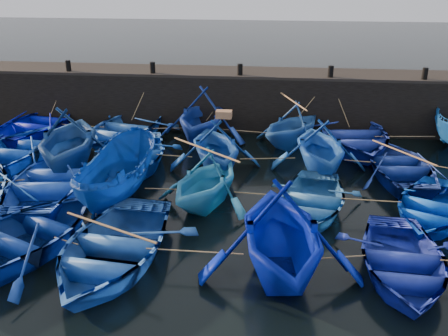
# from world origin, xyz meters

# --- Properties ---
(ground) EXTENTS (120.00, 120.00, 0.00)m
(ground) POSITION_xyz_m (0.00, 0.00, 0.00)
(ground) COLOR black
(ground) RESTS_ON ground
(quay_wall) EXTENTS (26.00, 2.50, 2.50)m
(quay_wall) POSITION_xyz_m (0.00, 10.50, 1.25)
(quay_wall) COLOR black
(quay_wall) RESTS_ON ground
(quay_top) EXTENTS (26.00, 2.50, 0.12)m
(quay_top) POSITION_xyz_m (0.00, 10.50, 2.56)
(quay_top) COLOR black
(quay_top) RESTS_ON quay_wall
(bollard_0) EXTENTS (0.24, 0.24, 0.50)m
(bollard_0) POSITION_xyz_m (-8.00, 9.60, 2.87)
(bollard_0) COLOR black
(bollard_0) RESTS_ON quay_top
(bollard_1) EXTENTS (0.24, 0.24, 0.50)m
(bollard_1) POSITION_xyz_m (-4.00, 9.60, 2.87)
(bollard_1) COLOR black
(bollard_1) RESTS_ON quay_top
(bollard_2) EXTENTS (0.24, 0.24, 0.50)m
(bollard_2) POSITION_xyz_m (0.00, 9.60, 2.87)
(bollard_2) COLOR black
(bollard_2) RESTS_ON quay_top
(bollard_3) EXTENTS (0.24, 0.24, 0.50)m
(bollard_3) POSITION_xyz_m (4.00, 9.60, 2.87)
(bollard_3) COLOR black
(bollard_3) RESTS_ON quay_top
(bollard_4) EXTENTS (0.24, 0.24, 0.50)m
(bollard_4) POSITION_xyz_m (8.00, 9.60, 2.87)
(bollard_4) COLOR black
(bollard_4) RESTS_ON quay_top
(boat_0) EXTENTS (4.50, 5.71, 1.07)m
(boat_0) POSITION_xyz_m (-9.00, 7.94, 0.54)
(boat_0) COLOR #0008A1
(boat_0) RESTS_ON ground
(boat_1) EXTENTS (4.92, 6.06, 1.11)m
(boat_1) POSITION_xyz_m (-4.95, 7.71, 0.55)
(boat_1) COLOR blue
(boat_1) RESTS_ON ground
(boat_2) EXTENTS (4.16, 4.75, 2.38)m
(boat_2) POSITION_xyz_m (-1.50, 8.00, 1.19)
(boat_2) COLOR navy
(boat_2) RESTS_ON ground
(boat_3) EXTENTS (4.72, 4.84, 1.94)m
(boat_3) POSITION_xyz_m (2.38, 7.71, 0.97)
(boat_3) COLOR #255AB2
(boat_3) RESTS_ON ground
(boat_4) EXTENTS (4.75, 6.22, 1.21)m
(boat_4) POSITION_xyz_m (4.94, 7.74, 0.60)
(boat_4) COLOR navy
(boat_4) RESTS_ON ground
(boat_6) EXTENTS (4.09, 5.45, 1.07)m
(boat_6) POSITION_xyz_m (-8.32, 4.69, 0.54)
(boat_6) COLOR #0C389E
(boat_6) RESTS_ON ground
(boat_7) EXTENTS (4.88, 5.42, 2.52)m
(boat_7) POSITION_xyz_m (-5.90, 4.09, 1.26)
(boat_7) COLOR navy
(boat_7) RESTS_ON ground
(boat_8) EXTENTS (4.01, 5.23, 1.01)m
(boat_8) POSITION_xyz_m (-3.62, 4.61, 0.50)
(boat_8) COLOR #144AB6
(boat_8) RESTS_ON ground
(boat_9) EXTENTS (4.49, 4.86, 2.11)m
(boat_9) POSITION_xyz_m (-0.45, 4.52, 1.05)
(boat_9) COLOR #1447A1
(boat_9) RESTS_ON ground
(boat_10) EXTENTS (4.01, 4.50, 2.15)m
(boat_10) POSITION_xyz_m (3.38, 4.84, 1.08)
(boat_10) COLOR blue
(boat_10) RESTS_ON ground
(boat_11) EXTENTS (3.55, 4.79, 0.96)m
(boat_11) POSITION_xyz_m (6.29, 4.70, 0.48)
(boat_11) COLOR navy
(boat_11) RESTS_ON ground
(boat_14) EXTENTS (4.51, 5.75, 1.08)m
(boat_14) POSITION_xyz_m (-5.67, 1.80, 0.54)
(boat_14) COLOR blue
(boat_14) RESTS_ON ground
(boat_15) EXTENTS (2.12, 4.95, 1.87)m
(boat_15) POSITION_xyz_m (-3.28, 1.56, 0.94)
(boat_15) COLOR navy
(boat_15) RESTS_ON ground
(boat_16) EXTENTS (4.22, 4.52, 1.92)m
(boat_16) POSITION_xyz_m (-0.40, 1.60, 0.96)
(boat_16) COLOR #2880D3
(boat_16) RESTS_ON ground
(boat_17) EXTENTS (3.72, 4.72, 0.89)m
(boat_17) POSITION_xyz_m (2.92, 1.50, 0.44)
(boat_17) COLOR #245EA1
(boat_17) RESTS_ON ground
(boat_18) EXTENTS (4.59, 5.21, 0.90)m
(boat_18) POSITION_xyz_m (6.50, 1.45, 0.45)
(boat_18) COLOR #033BCD
(boat_18) RESTS_ON ground
(boat_21) EXTENTS (5.54, 6.29, 1.08)m
(boat_21) POSITION_xyz_m (-4.85, -1.75, 0.54)
(boat_21) COLOR navy
(boat_21) RESTS_ON ground
(boat_22) EXTENTS (4.19, 5.52, 1.08)m
(boat_22) POSITION_xyz_m (-2.30, -2.02, 0.54)
(boat_22) COLOR blue
(boat_22) RESTS_ON ground
(boat_23) EXTENTS (4.67, 5.23, 2.48)m
(boat_23) POSITION_xyz_m (1.97, -2.01, 1.24)
(boat_23) COLOR #0013A6
(boat_23) RESTS_ON ground
(boat_24) EXTENTS (3.39, 4.55, 0.90)m
(boat_24) POSITION_xyz_m (4.97, -1.74, 0.45)
(boat_24) COLOR #1A2A9E
(boat_24) RESTS_ON ground
(wooden_crate) EXTENTS (0.57, 0.38, 0.26)m
(wooden_crate) POSITION_xyz_m (-0.15, 4.52, 2.24)
(wooden_crate) COLOR #90613F
(wooden_crate) RESTS_ON boat_9
(mooring_ropes) EXTENTS (18.29, 11.56, 2.10)m
(mooring_ropes) POSITION_xyz_m (0.48, 5.03, 0.87)
(mooring_ropes) COLOR tan
(mooring_ropes) RESTS_ON ground
(loose_oars) EXTENTS (10.85, 11.81, 1.04)m
(loose_oars) POSITION_xyz_m (1.49, 3.00, 1.50)
(loose_oars) COLOR #99724C
(loose_oars) RESTS_ON ground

